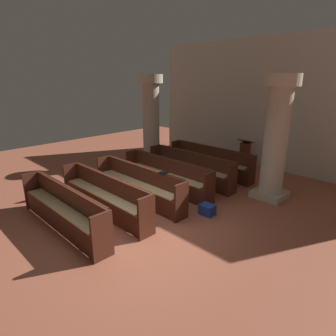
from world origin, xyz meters
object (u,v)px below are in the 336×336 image
at_px(pew_row_3, 138,183).
at_px(kneeler_box_blue, 207,210).
at_px(pillar_aisle_side, 276,136).
at_px(hymn_book, 164,173).
at_px(pew_row_1, 190,166).
at_px(lectern, 245,156).
at_px(pew_row_4, 104,194).
at_px(pew_row_5, 62,208).
at_px(pew_row_2, 166,174).
at_px(pew_row_0, 210,160).
at_px(pillar_far_side, 151,119).

height_order(pew_row_3, kneeler_box_blue, pew_row_3).
bearing_deg(pillar_aisle_side, kneeler_box_blue, -105.47).
xyz_separation_m(hymn_book, kneeler_box_blue, (1.04, 0.45, -0.80)).
bearing_deg(pew_row_1, kneeler_box_blue, -38.64).
bearing_deg(lectern, kneeler_box_blue, -71.36).
height_order(pew_row_4, lectern, lectern).
bearing_deg(hymn_book, pillar_aisle_side, 57.36).
xyz_separation_m(pew_row_5, pillar_aisle_side, (2.40, 4.81, 1.21)).
distance_m(pew_row_3, pew_row_5, 2.10).
bearing_deg(lectern, pew_row_5, -94.45).
height_order(pew_row_2, pew_row_4, same).
bearing_deg(lectern, hymn_book, -86.43).
bearing_deg(kneeler_box_blue, lectern, 108.64).
bearing_deg(pew_row_0, lectern, 69.43).
bearing_deg(pillar_far_side, lectern, 33.93).
relative_size(pew_row_4, pillar_far_side, 0.98).
height_order(pillar_aisle_side, kneeler_box_blue, pillar_aisle_side).
xyz_separation_m(pew_row_2, pew_row_3, (0.00, -1.05, 0.00)).
bearing_deg(pew_row_5, pew_row_0, 90.00).
distance_m(pew_row_2, pew_row_3, 1.05).
xyz_separation_m(pew_row_4, kneeler_box_blue, (1.82, 1.69, -0.37)).
distance_m(pew_row_4, kneeler_box_blue, 2.51).
bearing_deg(pew_row_5, hymn_book, 71.10).
height_order(pew_row_3, hymn_book, hymn_book).
xyz_separation_m(pew_row_4, hymn_book, (0.78, 1.24, 0.44)).
bearing_deg(pillar_aisle_side, pew_row_5, -116.49).
relative_size(pew_row_0, lectern, 2.96).
xyz_separation_m(pew_row_1, pew_row_2, (0.00, -1.05, 0.00)).
distance_m(pew_row_1, pew_row_4, 3.15).
relative_size(pew_row_2, pew_row_5, 1.00).
distance_m(pew_row_4, pillar_far_side, 4.50).
xyz_separation_m(pew_row_0, pew_row_2, (0.00, -2.10, 0.00)).
relative_size(pew_row_4, kneeler_box_blue, 9.11).
bearing_deg(pew_row_5, pillar_far_side, 116.56).
bearing_deg(lectern, pew_row_3, -96.50).
distance_m(pew_row_0, kneeler_box_blue, 3.12).
distance_m(pew_row_5, kneeler_box_blue, 3.31).
bearing_deg(kneeler_box_blue, pew_row_2, 167.37).
relative_size(pew_row_3, pillar_far_side, 0.98).
relative_size(pew_row_1, pew_row_3, 1.00).
xyz_separation_m(pillar_aisle_side, lectern, (-1.88, 1.81, -1.25)).
bearing_deg(lectern, pillar_aisle_side, -43.88).
height_order(pew_row_4, pew_row_5, same).
bearing_deg(pew_row_2, kneeler_box_blue, -12.63).
relative_size(pew_row_0, pew_row_4, 1.00).
relative_size(lectern, hymn_book, 5.61).
height_order(pew_row_5, kneeler_box_blue, pew_row_5).
relative_size(pew_row_2, pew_row_4, 1.00).
relative_size(pillar_far_side, lectern, 3.02).
bearing_deg(pew_row_4, pew_row_1, 90.00).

